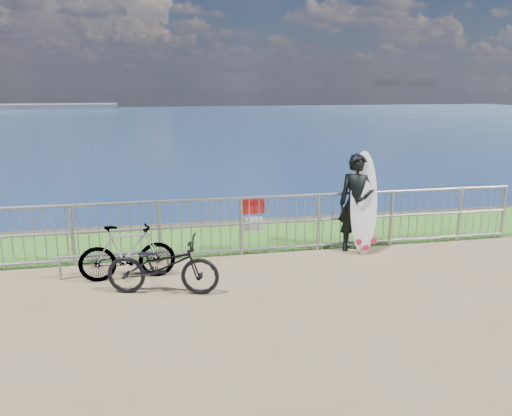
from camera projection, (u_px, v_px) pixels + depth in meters
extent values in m
plane|color=#2F6E1E|center=(256.00, 236.00, 10.55)|extent=(120.00, 120.00, 0.00)
cube|color=brown|center=(247.00, 319.00, 12.31)|extent=(120.00, 0.30, 5.00)
plane|color=navy|center=(168.00, 127.00, 94.85)|extent=(260.00, 260.00, 0.00)
cube|color=#565E68|center=(3.00, 107.00, 159.53)|extent=(70.00, 12.00, 1.50)
cylinder|color=gray|center=(268.00, 197.00, 9.24)|extent=(10.00, 0.06, 0.06)
cylinder|color=gray|center=(267.00, 223.00, 9.36)|extent=(10.00, 0.05, 0.05)
cylinder|color=gray|center=(267.00, 248.00, 9.48)|extent=(10.00, 0.05, 0.05)
cylinder|color=gray|center=(72.00, 236.00, 8.72)|extent=(0.06, 0.06, 1.10)
cylinder|color=gray|center=(159.00, 231.00, 9.00)|extent=(0.06, 0.06, 1.10)
cylinder|color=gray|center=(241.00, 227.00, 9.28)|extent=(0.06, 0.06, 1.10)
cylinder|color=gray|center=(318.00, 223.00, 9.56)|extent=(0.06, 0.06, 1.10)
cylinder|color=gray|center=(391.00, 219.00, 9.84)|extent=(0.06, 0.06, 1.10)
cylinder|color=gray|center=(460.00, 215.00, 10.12)|extent=(0.06, 0.06, 1.10)
cylinder|color=gray|center=(503.00, 212.00, 10.31)|extent=(0.06, 0.06, 1.10)
cube|color=red|center=(253.00, 206.00, 9.29)|extent=(0.42, 0.02, 0.30)
cube|color=white|center=(253.00, 206.00, 9.29)|extent=(0.38, 0.01, 0.08)
cube|color=white|center=(253.00, 224.00, 9.38)|extent=(0.36, 0.02, 0.26)
imported|color=black|center=(357.00, 203.00, 9.46)|extent=(0.78, 0.62, 1.87)
ellipsoid|color=silver|center=(364.00, 203.00, 9.36)|extent=(0.59, 0.55, 1.94)
cone|color=red|center=(357.00, 240.00, 9.39)|extent=(0.12, 0.21, 0.12)
cone|color=red|center=(372.00, 239.00, 9.44)|extent=(0.12, 0.21, 0.12)
cone|color=red|center=(364.00, 246.00, 9.44)|extent=(0.12, 0.21, 0.12)
imported|color=black|center=(163.00, 266.00, 7.59)|extent=(1.82, 0.99, 0.90)
imported|color=black|center=(127.00, 252.00, 8.13)|extent=(1.57, 0.52, 0.93)
cylinder|color=gray|center=(114.00, 254.00, 8.30)|extent=(1.95, 0.05, 0.05)
cylinder|color=gray|center=(60.00, 269.00, 8.18)|extent=(0.04, 0.04, 0.38)
cylinder|color=gray|center=(168.00, 262.00, 8.51)|extent=(0.04, 0.04, 0.38)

